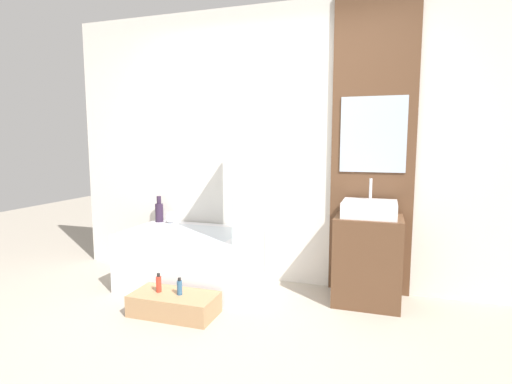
# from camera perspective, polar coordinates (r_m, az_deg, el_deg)

# --- Properties ---
(ground_plane) EXTENTS (12.00, 12.00, 0.00)m
(ground_plane) POSITION_cam_1_polar(r_m,az_deg,el_deg) (2.70, -7.96, -22.81)
(ground_plane) COLOR #A39989
(wall_tiled_back) EXTENTS (4.20, 0.06, 2.60)m
(wall_tiled_back) POSITION_cam_1_polar(r_m,az_deg,el_deg) (3.82, 2.22, 6.46)
(wall_tiled_back) COLOR silver
(wall_tiled_back) RESTS_ON ground_plane
(wall_wood_accent) EXTENTS (0.71, 0.04, 2.60)m
(wall_wood_accent) POSITION_cam_1_polar(r_m,az_deg,el_deg) (3.62, 16.34, 6.27)
(wall_wood_accent) COLOR brown
(wall_wood_accent) RESTS_ON ground_plane
(bathtub) EXTENTS (1.19, 0.77, 0.53)m
(bathtub) POSITION_cam_1_polar(r_m,az_deg,el_deg) (3.81, -9.31, -9.38)
(bathtub) COLOR white
(bathtub) RESTS_ON ground_plane
(glass_shower_screen) EXTENTS (0.01, 0.47, 1.18)m
(glass_shower_screen) POSITION_cam_1_polar(r_m,az_deg,el_deg) (3.32, -1.94, 3.21)
(glass_shower_screen) COLOR silver
(glass_shower_screen) RESTS_ON bathtub
(wooden_step_bench) EXTENTS (0.67, 0.34, 0.17)m
(wooden_step_bench) POSITION_cam_1_polar(r_m,az_deg,el_deg) (3.31, -11.60, -15.41)
(wooden_step_bench) COLOR #A87F56
(wooden_step_bench) RESTS_ON ground_plane
(vanity_cabinet) EXTENTS (0.54, 0.47, 0.74)m
(vanity_cabinet) POSITION_cam_1_polar(r_m,az_deg,el_deg) (3.51, 15.65, -9.29)
(vanity_cabinet) COLOR brown
(vanity_cabinet) RESTS_ON ground_plane
(sink) EXTENTS (0.43, 0.38, 0.31)m
(sink) POSITION_cam_1_polar(r_m,az_deg,el_deg) (3.42, 15.89, -2.32)
(sink) COLOR white
(sink) RESTS_ON vanity_cabinet
(vase_tall_dark) EXTENTS (0.08, 0.08, 0.27)m
(vase_tall_dark) POSITION_cam_1_polar(r_m,az_deg,el_deg) (4.23, -13.66, -2.70)
(vase_tall_dark) COLOR #2D1E33
(vase_tall_dark) RESTS_ON bathtub
(vase_round_light) EXTENTS (0.11, 0.11, 0.11)m
(vase_round_light) POSITION_cam_1_polar(r_m,az_deg,el_deg) (4.15, -12.06, -3.57)
(vase_round_light) COLOR white
(vase_round_light) RESTS_ON bathtub
(bottle_soap_primary) EXTENTS (0.04, 0.04, 0.15)m
(bottle_soap_primary) POSITION_cam_1_polar(r_m,az_deg,el_deg) (3.32, -13.73, -12.59)
(bottle_soap_primary) COLOR red
(bottle_soap_primary) RESTS_ON wooden_step_bench
(bottle_soap_secondary) EXTENTS (0.04, 0.04, 0.13)m
(bottle_soap_secondary) POSITION_cam_1_polar(r_m,az_deg,el_deg) (3.23, -10.87, -13.20)
(bottle_soap_secondary) COLOR #2D567A
(bottle_soap_secondary) RESTS_ON wooden_step_bench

